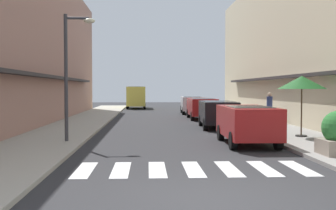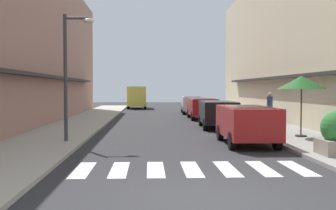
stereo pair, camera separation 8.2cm
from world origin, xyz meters
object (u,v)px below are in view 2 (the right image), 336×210
Objects in this scene: parked_car_near at (247,121)px; parked_car_mid at (218,111)px; parked_car_distant at (192,103)px; street_lamp at (71,63)px; parked_car_far at (202,106)px; cafe_umbrella at (301,83)px; pedestrian_walking_near at (270,107)px; delivery_van at (137,95)px.

parked_car_near is 6.65m from parked_car_mid.
street_lamp is at bearing -109.27° from parked_car_distant.
parked_car_mid is 0.94× the size of parked_car_far.
parked_car_far is (-0.00, 13.29, 0.00)m from parked_car_near.
parked_car_mid is (-0.00, 6.65, -0.00)m from parked_car_near.
street_lamp is at bearing -173.71° from cafe_umbrella.
pedestrian_walking_near is (3.40, 1.90, 0.15)m from parked_car_mid.
parked_car_distant is at bearing 90.00° from parked_car_far.
parked_car_distant is 0.83× the size of delivery_van.
parked_car_mid is at bearing -120.79° from pedestrian_walking_near.
cafe_umbrella is (9.40, 1.04, -0.75)m from street_lamp.
cafe_umbrella reaches higher than parked_car_mid.
parked_car_distant is 11.70m from pedestrian_walking_near.
cafe_umbrella is 7.13m from pedestrian_walking_near.
parked_car_near is 19.73m from parked_car_distant.
delivery_van reaches higher than parked_car_far.
pedestrian_walking_near is (8.43, -21.02, -0.33)m from delivery_van.
pedestrian_walking_near is (3.40, -4.75, 0.15)m from parked_car_far.
street_lamp is 13.06m from pedestrian_walking_near.
parked_car_distant is (0.00, 13.09, 0.00)m from parked_car_mid.
parked_car_mid is at bearing -77.61° from delivery_van.
parked_car_far is at bearing 62.24° from street_lamp.
parked_car_distant is at bearing 70.73° from street_lamp.
parked_car_far is 0.82× the size of delivery_van.
parked_car_distant is at bearing 90.00° from parked_car_near.
parked_car_far is 0.99× the size of parked_car_distant.
parked_car_mid and parked_car_distant have the same top height.
delivery_van is 22.65m from pedestrian_walking_near.
street_lamp is (-6.71, 0.54, 2.20)m from parked_car_near.
parked_car_distant is at bearing 136.95° from pedestrian_walking_near.
parked_car_near is at bearing -80.34° from delivery_van.
parked_car_near is 0.77× the size of delivery_van.
parked_car_near is 9.20m from pedestrian_walking_near.
delivery_van is at bearing 86.69° from street_lamp.
delivery_van is (-5.03, 29.56, 0.48)m from parked_car_near.
parked_car_near is 13.29m from parked_car_far.
pedestrian_walking_near is at bearing 84.17° from cafe_umbrella.
pedestrian_walking_near is at bearing -54.39° from parked_car_far.
pedestrian_walking_near reaches higher than parked_car_far.
delivery_van is at bearing 107.19° from parked_car_far.
parked_car_far is 14.58m from street_lamp.
cafe_umbrella reaches higher than parked_car_far.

